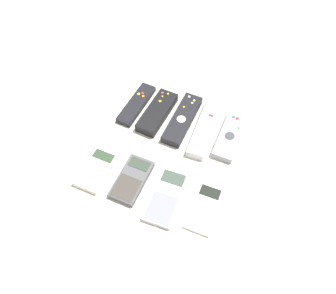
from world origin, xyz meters
The scene contains 10 objects.
ground_plane centered at (0.00, 0.00, 0.00)m, with size 3.00×3.00×0.00m, color beige.
remote_0 centered at (-0.15, 0.14, 0.01)m, with size 0.06×0.17×0.02m.
remote_1 centered at (-0.08, 0.13, 0.01)m, with size 0.07×0.16×0.03m.
remote_2 centered at (0.00, 0.13, 0.01)m, with size 0.06×0.19×0.03m.
remote_3 centered at (0.07, 0.13, 0.01)m, with size 0.06×0.21×0.03m.
remote_4 centered at (0.14, 0.13, 0.01)m, with size 0.06×0.16×0.02m.
calculator_0 centered at (-0.15, -0.11, 0.01)m, with size 0.07×0.12×0.02m.
calculator_1 centered at (-0.05, -0.10, 0.01)m, with size 0.07×0.13×0.02m.
calculator_2 centered at (0.05, -0.11, 0.01)m, with size 0.08×0.16×0.02m.
calculator_3 centered at (0.15, -0.10, 0.01)m, with size 0.07×0.13×0.01m.
Camera 1 is at (0.20, -0.43, 0.75)m, focal length 35.00 mm.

